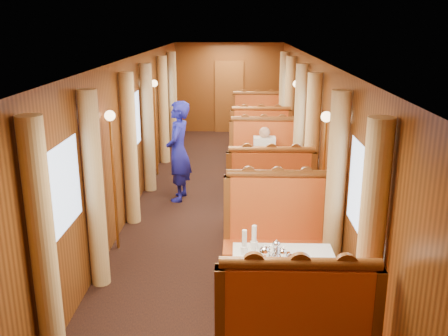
{
  "coord_description": "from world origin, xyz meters",
  "views": [
    {
      "loc": [
        0.27,
        -8.1,
        3.06
      ],
      "look_at": [
        0.07,
        -1.3,
        1.05
      ],
      "focal_mm": 40.0,
      "sensor_mm": 36.0,
      "label": 1
    }
  ],
  "objects_px": {
    "rose_vase_far": "(260,115)",
    "banquette_mid_aft": "(263,166)",
    "banquette_far_aft": "(257,128)",
    "steward": "(178,151)",
    "passenger": "(264,152)",
    "table_mid": "(266,185)",
    "teapot_left": "(265,257)",
    "table_near": "(283,291)",
    "banquette_mid_fwd": "(269,203)",
    "rose_vase_mid": "(264,153)",
    "teapot_right": "(283,257)",
    "banquette_far_fwd": "(260,147)",
    "table_far": "(258,138)",
    "teapot_back": "(276,249)",
    "banquette_near_aft": "(276,245)",
    "fruit_plate": "(314,264)",
    "tea_tray": "(278,259)"
  },
  "relations": [
    {
      "from": "rose_vase_mid",
      "to": "banquette_mid_aft",
      "type": "bearing_deg",
      "value": 87.8
    },
    {
      "from": "rose_vase_far",
      "to": "passenger",
      "type": "distance_m",
      "value": 2.77
    },
    {
      "from": "table_far",
      "to": "rose_vase_mid",
      "type": "distance_m",
      "value": 3.54
    },
    {
      "from": "banquette_far_fwd",
      "to": "fruit_plate",
      "type": "xyz_separation_m",
      "value": [
        0.27,
        -6.14,
        0.35
      ]
    },
    {
      "from": "teapot_right",
      "to": "banquette_mid_aft",
      "type": "bearing_deg",
      "value": 73.32
    },
    {
      "from": "table_far",
      "to": "tea_tray",
      "type": "distance_m",
      "value": 7.05
    },
    {
      "from": "teapot_right",
      "to": "fruit_plate",
      "type": "distance_m",
      "value": 0.31
    },
    {
      "from": "fruit_plate",
      "to": "teapot_right",
      "type": "bearing_deg",
      "value": 166.92
    },
    {
      "from": "rose_vase_far",
      "to": "passenger",
      "type": "relative_size",
      "value": 0.47
    },
    {
      "from": "fruit_plate",
      "to": "rose_vase_far",
      "type": "xyz_separation_m",
      "value": [
        -0.24,
        7.19,
        0.16
      ]
    },
    {
      "from": "rose_vase_mid",
      "to": "table_near",
      "type": "bearing_deg",
      "value": -89.37
    },
    {
      "from": "rose_vase_far",
      "to": "banquette_far_aft",
      "type": "bearing_deg",
      "value": 91.68
    },
    {
      "from": "banquette_mid_fwd",
      "to": "rose_vase_mid",
      "type": "xyz_separation_m",
      "value": [
        -0.04,
        1.02,
        0.5
      ]
    },
    {
      "from": "tea_tray",
      "to": "banquette_far_aft",
      "type": "bearing_deg",
      "value": 89.51
    },
    {
      "from": "table_near",
      "to": "tea_tray",
      "type": "bearing_deg",
      "value": -153.0
    },
    {
      "from": "banquette_near_aft",
      "to": "table_mid",
      "type": "height_order",
      "value": "banquette_near_aft"
    },
    {
      "from": "steward",
      "to": "passenger",
      "type": "height_order",
      "value": "steward"
    },
    {
      "from": "teapot_right",
      "to": "rose_vase_far",
      "type": "height_order",
      "value": "rose_vase_far"
    },
    {
      "from": "table_far",
      "to": "teapot_right",
      "type": "distance_m",
      "value": 7.09
    },
    {
      "from": "rose_vase_mid",
      "to": "banquette_far_fwd",
      "type": "bearing_deg",
      "value": 89.11
    },
    {
      "from": "table_far",
      "to": "banquette_far_fwd",
      "type": "bearing_deg",
      "value": -90.0
    },
    {
      "from": "banquette_far_fwd",
      "to": "fruit_plate",
      "type": "relative_size",
      "value": 6.76
    },
    {
      "from": "rose_vase_mid",
      "to": "rose_vase_far",
      "type": "height_order",
      "value": "same"
    },
    {
      "from": "fruit_plate",
      "to": "table_far",
      "type": "bearing_deg",
      "value": 92.18
    },
    {
      "from": "table_mid",
      "to": "banquette_mid_fwd",
      "type": "xyz_separation_m",
      "value": [
        0.0,
        -1.01,
        0.05
      ]
    },
    {
      "from": "tea_tray",
      "to": "banquette_far_fwd",
      "type": "bearing_deg",
      "value": 89.34
    },
    {
      "from": "banquette_mid_fwd",
      "to": "banquette_far_fwd",
      "type": "xyz_separation_m",
      "value": [
        0.0,
        3.5,
        0.0
      ]
    },
    {
      "from": "table_mid",
      "to": "passenger",
      "type": "distance_m",
      "value": 0.86
    },
    {
      "from": "banquette_near_aft",
      "to": "banquette_far_aft",
      "type": "bearing_deg",
      "value": 90.0
    },
    {
      "from": "table_far",
      "to": "rose_vase_mid",
      "type": "relative_size",
      "value": 2.92
    },
    {
      "from": "table_far",
      "to": "banquette_far_aft",
      "type": "bearing_deg",
      "value": 90.0
    },
    {
      "from": "rose_vase_far",
      "to": "banquette_mid_aft",
      "type": "bearing_deg",
      "value": -90.65
    },
    {
      "from": "teapot_left",
      "to": "teapot_back",
      "type": "distance_m",
      "value": 0.25
    },
    {
      "from": "banquette_near_aft",
      "to": "passenger",
      "type": "bearing_deg",
      "value": 90.0
    },
    {
      "from": "banquette_far_fwd",
      "to": "teapot_back",
      "type": "relative_size",
      "value": 9.33
    },
    {
      "from": "rose_vase_mid",
      "to": "passenger",
      "type": "xyz_separation_m",
      "value": [
        0.04,
        0.77,
        -0.19
      ]
    },
    {
      "from": "steward",
      "to": "passenger",
      "type": "distance_m",
      "value": 1.61
    },
    {
      "from": "table_near",
      "to": "banquette_near_aft",
      "type": "height_order",
      "value": "banquette_near_aft"
    },
    {
      "from": "banquette_near_aft",
      "to": "fruit_plate",
      "type": "bearing_deg",
      "value": -76.83
    },
    {
      "from": "table_mid",
      "to": "teapot_left",
      "type": "relative_size",
      "value": 5.93
    },
    {
      "from": "table_near",
      "to": "banquette_far_fwd",
      "type": "distance_m",
      "value": 5.99
    },
    {
      "from": "table_near",
      "to": "passenger",
      "type": "bearing_deg",
      "value": 90.0
    },
    {
      "from": "banquette_near_aft",
      "to": "fruit_plate",
      "type": "xyz_separation_m",
      "value": [
        0.27,
        -1.16,
        0.35
      ]
    },
    {
      "from": "banquette_mid_aft",
      "to": "teapot_right",
      "type": "distance_m",
      "value": 4.61
    },
    {
      "from": "table_mid",
      "to": "rose_vase_mid",
      "type": "xyz_separation_m",
      "value": [
        -0.04,
        0.01,
        0.55
      ]
    },
    {
      "from": "teapot_right",
      "to": "rose_vase_far",
      "type": "relative_size",
      "value": 0.37
    },
    {
      "from": "teapot_left",
      "to": "steward",
      "type": "xyz_separation_m",
      "value": [
        -1.31,
        3.9,
        0.06
      ]
    },
    {
      "from": "teapot_right",
      "to": "rose_vase_mid",
      "type": "bearing_deg",
      "value": 73.84
    },
    {
      "from": "banquette_mid_fwd",
      "to": "teapot_left",
      "type": "distance_m",
      "value": 2.65
    },
    {
      "from": "banquette_mid_fwd",
      "to": "teapot_left",
      "type": "bearing_deg",
      "value": -94.57
    }
  ]
}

